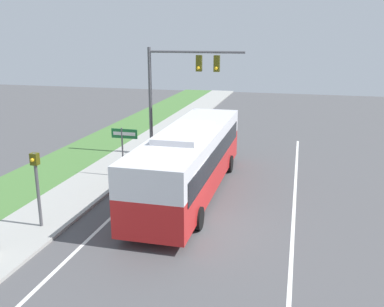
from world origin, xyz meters
name	(u,v)px	position (x,y,z in m)	size (l,w,h in m)	color
ground_plane	(198,226)	(0.00, 0.00, 0.00)	(80.00, 80.00, 0.00)	#4C4C4F
sidewalk	(55,209)	(-6.20, 0.00, 0.06)	(2.80, 80.00, 0.12)	#9E9E99
lane_divider_near	(112,216)	(-3.60, 0.00, 0.00)	(0.14, 30.00, 0.01)	silver
lane_divider_far	(293,236)	(3.60, 0.00, 0.00)	(0.14, 30.00, 0.01)	silver
bus	(190,157)	(-1.16, 3.36, 1.77)	(2.77, 11.82, 3.23)	red
signal_gantry	(177,81)	(-3.39, 9.00, 4.59)	(5.63, 0.41, 6.48)	#4C4C51
pedestrian_signal	(37,178)	(-5.76, -1.70, 2.05)	(0.28, 0.34, 3.00)	#4C4C51
street_sign	(124,143)	(-4.96, 4.58, 1.92)	(1.38, 0.08, 2.67)	#4C4C51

